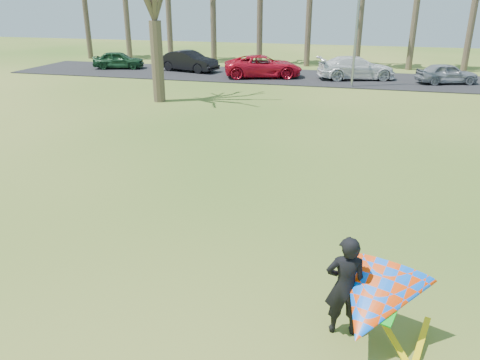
% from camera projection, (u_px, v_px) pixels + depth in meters
% --- Properties ---
extents(ground, '(100.00, 100.00, 0.00)m').
position_uv_depth(ground, '(217.00, 259.00, 10.24)').
color(ground, '#215A13').
rests_on(ground, ground).
extents(parking_strip, '(46.00, 7.00, 0.06)m').
position_uv_depth(parking_strip, '(324.00, 78.00, 32.72)').
color(parking_strip, black).
rests_on(parking_strip, ground).
extents(streetlight, '(2.28, 0.18, 8.00)m').
position_uv_depth(streetlight, '(361.00, 13.00, 27.88)').
color(streetlight, gray).
rests_on(streetlight, ground).
extents(car_0, '(4.16, 2.54, 1.32)m').
position_uv_depth(car_0, '(119.00, 60.00, 36.64)').
color(car_0, '#1A4123').
rests_on(car_0, parking_strip).
extents(car_1, '(4.82, 2.66, 1.51)m').
position_uv_depth(car_1, '(189.00, 61.00, 35.26)').
color(car_1, black).
rests_on(car_1, parking_strip).
extents(car_2, '(5.90, 3.97, 1.50)m').
position_uv_depth(car_2, '(263.00, 66.00, 32.66)').
color(car_2, red).
rests_on(car_2, parking_strip).
extents(car_3, '(5.62, 3.54, 1.52)m').
position_uv_depth(car_3, '(356.00, 68.00, 31.85)').
color(car_3, white).
rests_on(car_3, parking_strip).
extents(car_4, '(4.11, 2.63, 1.30)m').
position_uv_depth(car_4, '(447.00, 73.00, 30.27)').
color(car_4, gray).
rests_on(car_4, parking_strip).
extents(kite_flyer, '(2.13, 2.39, 2.02)m').
position_uv_depth(kite_flyer, '(369.00, 300.00, 7.44)').
color(kite_flyer, black).
rests_on(kite_flyer, ground).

